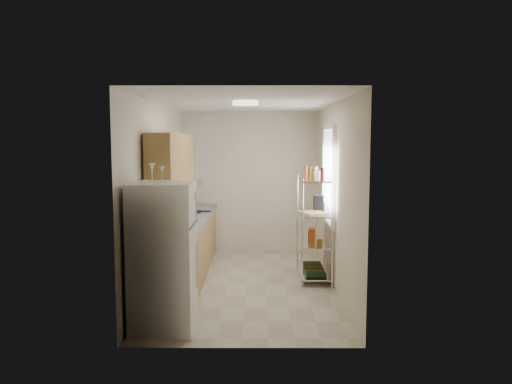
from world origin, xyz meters
TOP-DOWN VIEW (x-y plane):
  - room at (0.00, 0.00)m, footprint 2.52×4.42m
  - counter_run at (-0.92, 0.44)m, footprint 0.63×3.51m
  - upper_cabinets at (-1.05, 0.10)m, footprint 0.33×2.20m
  - range_hood at (-1.00, 0.90)m, footprint 0.50×0.60m
  - window at (1.23, 0.35)m, footprint 0.06×1.00m
  - bakers_rack at (1.00, 0.30)m, footprint 0.45×0.90m
  - ceiling_dome at (0.00, -0.30)m, footprint 0.34×0.34m
  - refrigerator at (-0.87, -1.67)m, footprint 0.67×0.67m
  - wine_glass_a at (-1.00, -1.54)m, footprint 0.07×0.07m
  - wine_glass_b at (-0.88, -1.60)m, footprint 0.06×0.06m
  - rice_cooker at (-0.96, 0.15)m, footprint 0.24×0.24m
  - frying_pan_large at (-0.94, 0.96)m, footprint 0.35×0.35m
  - frying_pan_small at (-0.86, 1.00)m, footprint 0.22×0.22m
  - cutting_board at (0.98, 0.15)m, footprint 0.45×0.51m
  - espresso_machine at (1.08, 0.44)m, footprint 0.16×0.23m
  - storage_bag at (1.01, 0.57)m, footprint 0.11×0.15m

SIDE VIEW (x-z plane):
  - counter_run at x=-0.92m, z-range 0.00..0.90m
  - storage_bag at x=1.01m, z-range 0.56..0.72m
  - refrigerator at x=-0.87m, z-range 0.00..1.63m
  - frying_pan_small at x=-0.86m, z-range 0.90..0.94m
  - frying_pan_large at x=-0.94m, z-range 0.90..0.95m
  - rice_cooker at x=-0.96m, z-range 0.90..1.09m
  - cutting_board at x=0.98m, z-range 1.01..1.04m
  - bakers_rack at x=1.00m, z-range 0.24..1.97m
  - espresso_machine at x=1.08m, z-range 1.01..1.27m
  - room at x=0.00m, z-range -0.01..2.61m
  - range_hood at x=-1.00m, z-range 1.33..1.45m
  - window at x=1.23m, z-range 0.82..2.28m
  - wine_glass_b at x=-0.88m, z-range 1.63..1.80m
  - wine_glass_a at x=-1.00m, z-range 1.63..1.83m
  - upper_cabinets at x=-1.05m, z-range 1.45..2.17m
  - ceiling_dome at x=0.00m, z-range 2.54..2.60m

